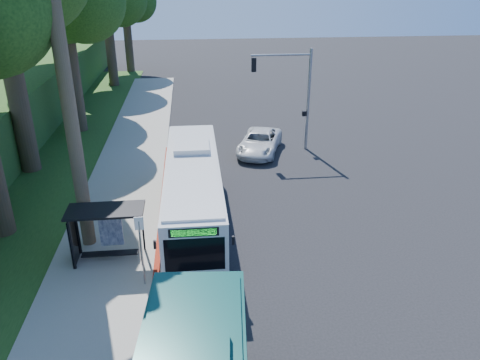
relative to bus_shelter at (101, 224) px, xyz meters
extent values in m
plane|color=black|center=(7.26, 2.86, -1.81)|extent=(140.00, 140.00, 0.00)
cube|color=gray|center=(-0.04, 2.86, -1.75)|extent=(4.50, 70.00, 0.12)
cube|color=maroon|center=(2.26, -1.14, -1.74)|extent=(0.25, 30.00, 0.13)
cube|color=#234719|center=(-5.74, 7.86, -1.78)|extent=(8.00, 70.00, 0.06)
cube|color=black|center=(0.26, -0.14, 0.69)|extent=(3.20, 1.50, 0.10)
cube|color=black|center=(-1.19, -0.14, -0.61)|extent=(0.06, 1.30, 2.20)
cube|color=navy|center=(0.26, 0.56, -0.56)|extent=(1.00, 0.12, 1.70)
cube|color=black|center=(0.26, -0.24, -1.36)|extent=(2.40, 0.40, 0.06)
cube|color=black|center=(-1.14, 0.46, -0.61)|extent=(0.08, 0.08, 2.40)
cube|color=black|center=(1.66, 0.46, -0.61)|extent=(0.08, 0.08, 2.40)
cube|color=black|center=(-1.14, -0.74, -0.61)|extent=(0.08, 0.08, 2.40)
cube|color=black|center=(1.66, -0.74, -0.61)|extent=(0.08, 0.08, 2.40)
cylinder|color=gray|center=(1.86, -2.14, -0.31)|extent=(0.06, 0.06, 3.00)
cube|color=white|center=(1.86, -2.14, 1.09)|extent=(0.35, 0.04, 0.55)
cylinder|color=gray|center=(12.06, 12.86, 1.69)|extent=(0.20, 0.20, 7.00)
cylinder|color=gray|center=(10.06, 12.86, 4.79)|extent=(4.00, 0.14, 0.14)
cube|color=black|center=(8.26, 12.86, 4.19)|extent=(0.30, 0.30, 0.90)
cube|color=black|center=(11.81, 12.86, 0.79)|extent=(0.25, 0.25, 0.35)
cylinder|color=#4C3F2D|center=(-0.94, 1.36, 4.69)|extent=(0.60, 0.60, 13.00)
cylinder|color=#382B1E|center=(-6.24, 10.86, 4.14)|extent=(1.18, 1.18, 11.90)
cylinder|color=#382B1E|center=(-4.74, 18.86, 3.09)|extent=(1.06, 1.06, 9.80)
sphere|color=#143C10|center=(-3.06, 17.60, 7.99)|extent=(5.88, 5.88, 5.88)
cylinder|color=#382B1E|center=(-6.74, 26.86, 3.79)|extent=(1.14, 1.14, 11.20)
cylinder|color=#382B1E|center=(-4.24, 34.86, 2.74)|extent=(1.02, 1.02, 9.10)
cylinder|color=#382B1E|center=(-3.24, 42.86, 2.39)|extent=(0.98, 0.98, 8.40)
sphere|color=#143C10|center=(-1.84, 41.81, 6.59)|extent=(4.90, 4.90, 4.90)
cube|color=silver|center=(3.95, 2.88, -0.03)|extent=(2.65, 12.05, 2.86)
cube|color=black|center=(3.95, 2.88, -1.51)|extent=(2.67, 12.11, 0.35)
cube|color=black|center=(3.95, 3.38, 0.25)|extent=(2.69, 9.41, 1.10)
cube|color=black|center=(3.90, -3.09, 0.20)|extent=(2.25, 0.14, 1.40)
cube|color=black|center=(3.99, 8.85, 0.30)|extent=(2.05, 0.14, 1.00)
cube|color=#19E533|center=(3.90, -3.10, 1.15)|extent=(1.66, 0.11, 0.28)
cube|color=silver|center=(3.95, 2.88, 1.45)|extent=(2.44, 11.45, 0.12)
cube|color=silver|center=(3.96, 4.88, 1.62)|extent=(1.81, 2.52, 0.35)
cylinder|color=black|center=(2.76, -0.97, -1.30)|extent=(0.31, 1.01, 1.00)
cylinder|color=black|center=(5.08, -0.98, -1.30)|extent=(0.31, 1.01, 1.00)
cylinder|color=black|center=(2.82, 7.46, -1.30)|extent=(0.31, 1.01, 1.00)
cylinder|color=black|center=(5.14, 7.44, -1.30)|extent=(0.31, 1.01, 1.00)
cube|color=black|center=(4.01, -6.19, 0.39)|extent=(2.14, 0.32, 1.05)
imported|color=silver|center=(8.69, 12.51, -1.06)|extent=(4.11, 5.91, 1.50)
camera|label=1|loc=(3.97, -17.90, 9.80)|focal=35.00mm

